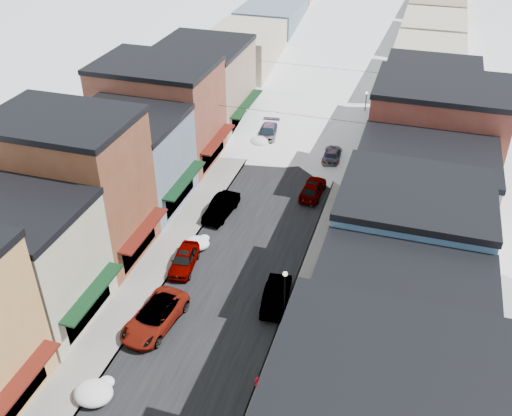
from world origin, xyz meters
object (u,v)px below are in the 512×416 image
Objects in this scene: car_silver_sedan at (184,260)px; car_dark_hatch at (221,207)px; car_green_sedan at (276,295)px; streetlamp_near at (285,289)px; fire_hydrant at (258,382)px; trash_can at (288,335)px; car_white_suv at (155,317)px.

car_dark_hatch is (0.26, 8.33, 0.06)m from car_silver_sedan.
car_green_sedan is (8.49, -1.96, 0.05)m from car_silver_sedan.
car_green_sedan is (8.23, -10.28, -0.01)m from car_dark_hatch.
car_dark_hatch reaches higher than car_green_sedan.
streetlamp_near is at bearing -27.54° from car_silver_sedan.
fire_hydrant is 4.52m from trash_can.
car_green_sedan is 1.16× the size of streetlamp_near.
streetlamp_near is (-0.91, 2.18, 2.22)m from trash_can.
streetlamp_near is at bearing 27.79° from car_white_suv.
car_dark_hatch is at bearing 128.05° from streetlamp_near.
trash_can is at bearing -35.95° from car_silver_sedan.
streetlamp_near is (8.86, 3.41, 2.06)m from car_white_suv.
car_green_sedan is 8.19m from fire_hydrant.
fire_hydrant is at bearing -90.00° from streetlamp_near.
car_green_sedan is (7.85, 4.94, -0.02)m from car_white_suv.
car_silver_sedan is at bearing -19.45° from car_green_sedan.
car_white_suv reaches higher than fire_hydrant.
car_white_suv is at bearing 25.67° from car_green_sedan.
car_green_sedan is 4.17m from trash_can.
trash_can is at bearing 13.94° from car_white_suv.
car_dark_hatch reaches higher than fire_hydrant.
car_white_suv is 7.62× the size of fire_hydrant.
car_white_suv is 5.71× the size of trash_can.
car_silver_sedan is at bearing 133.30° from fire_hydrant.
fire_hydrant is at bearing -101.57° from trash_can.
streetlamp_near reaches higher than car_dark_hatch.
car_white_suv is 1.33× the size of car_silver_sedan.
car_white_suv is 9.72m from streetlamp_near.
streetlamp_near reaches higher than car_green_sedan.
car_white_suv is 1.20× the size of car_dark_hatch.
fire_hydrant is (9.50, -10.08, -0.27)m from car_silver_sedan.
fire_hydrant is 0.18× the size of streetlamp_near.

